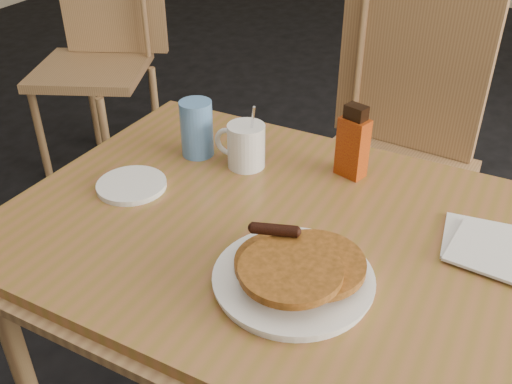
% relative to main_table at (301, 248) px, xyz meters
% --- Properties ---
extents(main_table, '(1.26, 0.89, 0.75)m').
position_rel_main_table_xyz_m(main_table, '(0.00, 0.00, 0.00)').
color(main_table, brown).
rests_on(main_table, floor).
extents(chair_main_far, '(0.53, 0.53, 1.04)m').
position_rel_main_table_xyz_m(chair_main_far, '(0.02, 0.78, -0.09)').
color(chair_main_far, '#9D7749').
rests_on(chair_main_far, floor).
extents(chair_wall_extra, '(0.60, 0.62, 1.03)m').
position_rel_main_table_xyz_m(chair_wall_extra, '(-1.38, 1.14, -0.09)').
color(chair_wall_extra, '#9D7749').
rests_on(chair_wall_extra, floor).
extents(pancake_plate, '(0.28, 0.28, 0.08)m').
position_rel_main_table_xyz_m(pancake_plate, '(0.04, -0.15, 0.07)').
color(pancake_plate, white).
rests_on(pancake_plate, main_table).
extents(coffee_mug, '(0.12, 0.09, 0.16)m').
position_rel_main_table_xyz_m(coffee_mug, '(-0.21, 0.18, 0.10)').
color(coffee_mug, white).
rests_on(coffee_mug, main_table).
extents(syrup_bottle, '(0.07, 0.06, 0.17)m').
position_rel_main_table_xyz_m(syrup_bottle, '(0.02, 0.25, 0.12)').
color(syrup_bottle, maroon).
rests_on(syrup_bottle, main_table).
extents(napkin_stack, '(0.18, 0.19, 0.01)m').
position_rel_main_table_xyz_m(napkin_stack, '(0.34, 0.09, 0.05)').
color(napkin_stack, silver).
rests_on(napkin_stack, main_table).
extents(blue_tumbler, '(0.08, 0.08, 0.13)m').
position_rel_main_table_xyz_m(blue_tumbler, '(-0.34, 0.19, 0.11)').
color(blue_tumbler, '#5284C1').
rests_on(blue_tumbler, main_table).
extents(side_saucer, '(0.18, 0.18, 0.01)m').
position_rel_main_table_xyz_m(side_saucer, '(-0.39, -0.01, 0.05)').
color(side_saucer, white).
rests_on(side_saucer, main_table).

